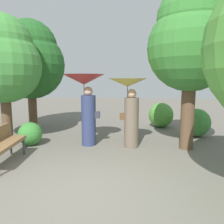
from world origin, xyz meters
TOP-DOWN VIEW (x-y plane):
  - ground_plane at (0.00, 0.00)m, footprint 40.00×40.00m
  - person_left at (-0.71, 2.78)m, footprint 1.21×1.21m
  - person_right at (0.57, 2.71)m, footprint 1.08×1.08m
  - park_bench at (-2.28, 0.99)m, footprint 0.68×1.55m
  - tree_near_left at (-3.36, 2.95)m, footprint 2.32×2.32m
  - tree_mid_left at (-3.42, 4.79)m, footprint 2.64×2.64m
  - tree_mid_right at (2.19, 2.76)m, footprint 2.31×2.31m
  - bush_path_left at (2.79, 4.23)m, footprint 0.96×0.96m
  - bush_path_right at (1.72, 5.61)m, footprint 1.01×1.01m
  - bush_behind_bench at (-2.35, 2.49)m, footprint 0.70×0.70m

SIDE VIEW (x-z plane):
  - ground_plane at x=0.00m, z-range 0.00..0.00m
  - bush_behind_bench at x=-2.35m, z-range 0.00..0.70m
  - bush_path_left at x=2.79m, z-range 0.00..0.96m
  - bush_path_right at x=1.72m, z-range 0.00..1.01m
  - park_bench at x=-2.28m, z-range 0.10..0.93m
  - person_right at x=0.57m, z-range 0.34..2.31m
  - person_left at x=-0.71m, z-range 0.44..2.54m
  - tree_near_left at x=-3.36m, z-range 0.60..4.53m
  - tree_mid_left at x=-3.42m, z-range 0.60..4.83m
  - tree_mid_right at x=2.19m, z-range 0.77..5.21m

